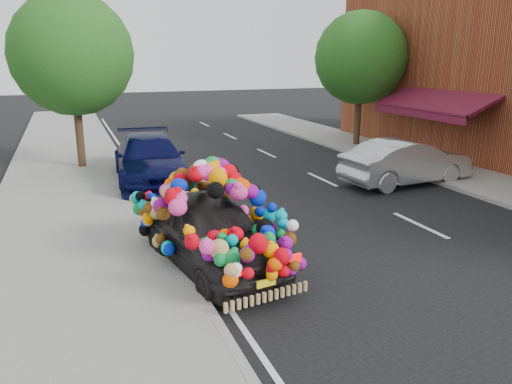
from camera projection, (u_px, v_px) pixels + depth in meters
ground at (284, 244)px, 10.87m from camera, size 100.00×100.00×0.00m
sidewalk at (75, 271)px, 9.38m from camera, size 4.00×60.00×0.12m
kerb at (178, 256)px, 10.05m from camera, size 0.15×60.00×0.13m
footpath_far at (475, 179)px, 16.37m from camera, size 3.00×40.00×0.12m
lane_markings at (420, 225)px, 12.10m from camera, size 6.00×50.00×0.01m
tree_near_sidewalk at (72, 55)px, 17.08m from camera, size 4.20×4.20×6.13m
tree_far_b at (361, 58)px, 21.61m from camera, size 4.00×4.00×5.90m
plush_art_car at (210, 215)px, 9.51m from camera, size 2.68×4.56×2.05m
navy_sedan at (150, 160)px, 16.01m from camera, size 2.46×5.35×1.52m
silver_hatchback at (406, 162)px, 15.85m from camera, size 4.47×1.92×1.43m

